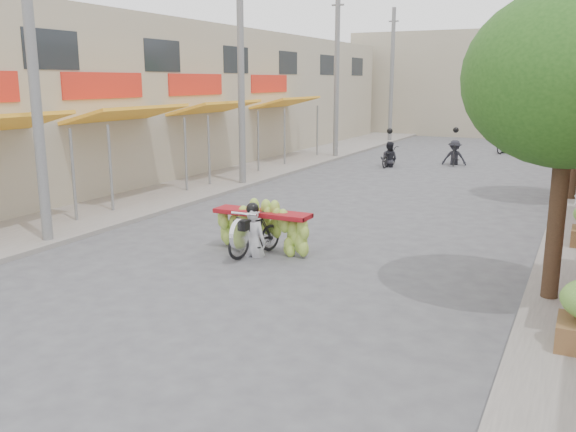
{
  "coord_description": "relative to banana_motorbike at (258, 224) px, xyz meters",
  "views": [
    {
      "loc": [
        5.76,
        -6.89,
        3.76
      ],
      "look_at": [
        0.49,
        3.8,
        1.1
      ],
      "focal_mm": 38.0,
      "sensor_mm": 36.0,
      "label": 1
    }
  ],
  "objects": [
    {
      "name": "utility_pole_far",
      "position": [
        -4.8,
        16.51,
        3.35
      ],
      "size": [
        0.6,
        0.24,
        8.0
      ],
      "color": "slate",
      "rests_on": "ground"
    },
    {
      "name": "shophouse_row_left",
      "position": [
        -11.39,
        9.49,
        2.32
      ],
      "size": [
        9.77,
        40.0,
        6.0
      ],
      "color": "#AEA389",
      "rests_on": "ground"
    },
    {
      "name": "utility_pole_mid",
      "position": [
        -4.8,
        7.51,
        3.35
      ],
      "size": [
        0.6,
        0.24,
        8.0
      ],
      "color": "slate",
      "rests_on": "ground"
    },
    {
      "name": "banana_motorbike",
      "position": [
        0.0,
        0.0,
        0.0
      ],
      "size": [
        2.25,
        1.81,
        1.98
      ],
      "color": "black",
      "rests_on": "ground"
    },
    {
      "name": "bg_motorbike_b",
      "position": [
        0.96,
        16.59,
        0.15
      ],
      "size": [
        1.12,
        1.88,
        1.95
      ],
      "color": "black",
      "rests_on": "ground"
    },
    {
      "name": "bg_motorbike_c",
      "position": [
        2.45,
        22.4,
        0.11
      ],
      "size": [
        1.19,
        1.82,
        1.95
      ],
      "color": "black",
      "rests_on": "ground"
    },
    {
      "name": "utility_pole_near",
      "position": [
        -4.8,
        -1.49,
        3.35
      ],
      "size": [
        0.6,
        0.24,
        8.0
      ],
      "color": "slate",
      "rests_on": "ground"
    },
    {
      "name": "sidewalk_left",
      "position": [
        -6.4,
        10.51,
        -0.62
      ],
      "size": [
        4.0,
        60.0,
        0.12
      ],
      "primitive_type": "cube",
      "color": "gray",
      "rests_on": "ground"
    },
    {
      "name": "ground",
      "position": [
        0.6,
        -4.49,
        -0.68
      ],
      "size": [
        120.0,
        120.0,
        0.0
      ],
      "primitive_type": "plane",
      "color": "#535358",
      "rests_on": "ground"
    },
    {
      "name": "bg_motorbike_a",
      "position": [
        -1.54,
        14.72,
        0.08
      ],
      "size": [
        0.81,
        1.58,
        1.95
      ],
      "color": "black",
      "rests_on": "ground"
    },
    {
      "name": "street_tree_near",
      "position": [
        6.0,
        -0.49,
        3.11
      ],
      "size": [
        3.4,
        3.4,
        5.25
      ],
      "color": "#3A2719",
      "rests_on": "ground"
    },
    {
      "name": "far_building",
      "position": [
        0.6,
        33.51,
        2.82
      ],
      "size": [
        20.0,
        6.0,
        7.0
      ],
      "primitive_type": "cube",
      "color": "#AEA389",
      "rests_on": "ground"
    },
    {
      "name": "utility_pole_back",
      "position": [
        -4.8,
        25.51,
        3.35
      ],
      "size": [
        0.6,
        0.24,
        8.0
      ],
      "color": "slate",
      "rests_on": "ground"
    }
  ]
}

